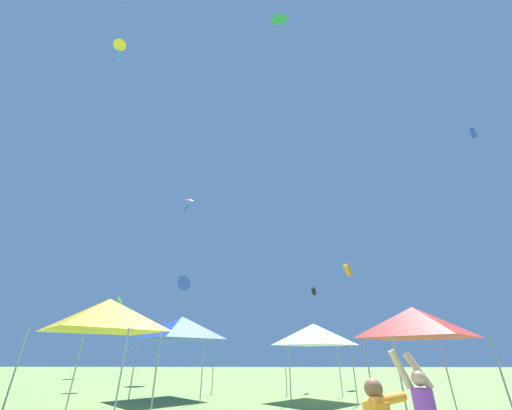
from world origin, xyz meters
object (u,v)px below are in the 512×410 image
canopy_tent_white (314,334)px  kite_blue_box (473,133)px  kite_lime_delta (120,301)px  kite_blue_delta (184,283)px  kite_black_box (314,291)px  kite_yellow_delta (120,45)px  kite_orange_box (348,270)px  kite_green_diamond (279,18)px  canopy_tent_red (415,322)px  canopy_tent_yellow (107,315)px  kite_magenta_delta (189,200)px  canopy_tent_blue (181,328)px

canopy_tent_white → kite_blue_box: 21.28m
kite_lime_delta → kite_blue_delta: bearing=-37.6°
kite_blue_box → kite_black_box: bearing=168.7°
kite_yellow_delta → kite_orange_box: (16.71, 11.66, -12.67)m
kite_green_diamond → kite_blue_box: bearing=22.6°
kite_blue_delta → kite_blue_box: bearing=-17.4°
canopy_tent_red → canopy_tent_yellow: canopy_tent_yellow is taller
kite_lime_delta → canopy_tent_yellow: bearing=-65.5°
kite_blue_box → kite_black_box: size_ratio=1.45×
canopy_tent_yellow → canopy_tent_white: size_ratio=1.13×
kite_blue_box → kite_magenta_delta: bearing=164.1°
kite_blue_box → kite_yellow_delta: bearing=-166.7°
canopy_tent_blue → kite_lime_delta: size_ratio=1.41×
canopy_tent_yellow → kite_magenta_delta: size_ratio=2.06×
kite_blue_box → kite_green_diamond: kite_green_diamond is taller
canopy_tent_red → kite_black_box: size_ratio=5.69×
canopy_tent_blue → canopy_tent_yellow: 5.74m
kite_blue_delta → canopy_tent_red: bearing=-50.7°
kite_blue_delta → canopy_tent_white: bearing=-46.9°
kite_green_diamond → canopy_tent_red: bearing=-16.1°
canopy_tent_white → kite_blue_delta: bearing=133.1°
kite_blue_delta → kite_blue_box: 27.53m
canopy_tent_blue → kite_magenta_delta: bearing=107.9°
canopy_tent_blue → kite_green_diamond: kite_green_diamond is taller
kite_lime_delta → kite_black_box: 22.81m
canopy_tent_white → kite_green_diamond: kite_green_diamond is taller
canopy_tent_red → canopy_tent_white: size_ratio=1.03×
kite_magenta_delta → kite_black_box: (11.07, -4.30, -9.87)m
canopy_tent_red → kite_green_diamond: 20.64m
canopy_tent_yellow → kite_blue_delta: 16.20m
canopy_tent_white → kite_lime_delta: (-18.49, 17.14, 4.47)m
kite_lime_delta → kite_blue_box: (33.14, -14.39, 10.72)m
canopy_tent_blue → kite_blue_box: bearing=6.0°
kite_lime_delta → kite_blue_box: size_ratio=3.04×
canopy_tent_blue → canopy_tent_white: size_ratio=1.13×
canopy_tent_yellow → kite_magenta_delta: bearing=96.3°
kite_green_diamond → kite_black_box: (2.31, 9.32, -17.07)m
canopy_tent_yellow → kite_orange_box: size_ratio=4.02×
canopy_tent_white → kite_magenta_delta: 19.14m
kite_orange_box → kite_green_diamond: kite_green_diamond is taller
canopy_tent_blue → kite_green_diamond: size_ratio=2.39×
kite_blue_delta → kite_magenta_delta: 8.19m
kite_blue_box → canopy_tent_yellow: bearing=-161.2°
kite_lime_delta → kite_black_box: kite_lime_delta is taller
canopy_tent_white → kite_orange_box: bearing=61.0°
canopy_tent_red → canopy_tent_yellow: bearing=-179.7°
kite_lime_delta → kite_blue_box: 37.69m
canopy_tent_yellow → kite_yellow_delta: kite_yellow_delta is taller
canopy_tent_red → kite_lime_delta: kite_lime_delta is taller
kite_blue_delta → kite_black_box: 11.99m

